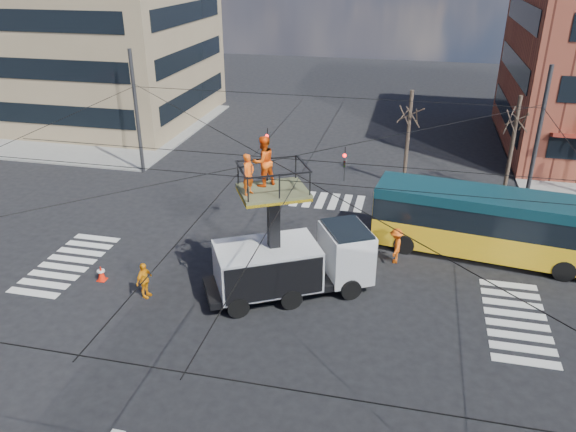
{
  "coord_description": "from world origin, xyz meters",
  "views": [
    {
      "loc": [
        5.27,
        -20.07,
        13.23
      ],
      "look_at": [
        -0.0,
        2.84,
        2.21
      ],
      "focal_mm": 35.0,
      "sensor_mm": 36.0,
      "label": 1
    }
  ],
  "objects_px": {
    "utility_truck": "(292,247)",
    "traffic_cone": "(101,273)",
    "flagger": "(396,246)",
    "city_bus": "(492,223)",
    "worker_ground": "(144,280)"
  },
  "relations": [
    {
      "from": "traffic_cone",
      "to": "flagger",
      "type": "bearing_deg",
      "value": 19.93
    },
    {
      "from": "utility_truck",
      "to": "worker_ground",
      "type": "relative_size",
      "value": 4.49
    },
    {
      "from": "city_bus",
      "to": "utility_truck",
      "type": "bearing_deg",
      "value": -140.61
    },
    {
      "from": "traffic_cone",
      "to": "utility_truck",
      "type": "bearing_deg",
      "value": 6.74
    },
    {
      "from": "worker_ground",
      "to": "flagger",
      "type": "xyz_separation_m",
      "value": [
        10.13,
        5.38,
        0.06
      ]
    },
    {
      "from": "utility_truck",
      "to": "city_bus",
      "type": "bearing_deg",
      "value": 2.85
    },
    {
      "from": "traffic_cone",
      "to": "flagger",
      "type": "height_order",
      "value": "flagger"
    },
    {
      "from": "utility_truck",
      "to": "city_bus",
      "type": "xyz_separation_m",
      "value": [
        8.47,
        5.2,
        -0.44
      ]
    },
    {
      "from": "city_bus",
      "to": "worker_ground",
      "type": "xyz_separation_m",
      "value": [
        -14.43,
        -6.99,
        -0.92
      ]
    },
    {
      "from": "city_bus",
      "to": "traffic_cone",
      "type": "bearing_deg",
      "value": -152.05
    },
    {
      "from": "utility_truck",
      "to": "traffic_cone",
      "type": "distance_m",
      "value": 8.72
    },
    {
      "from": "utility_truck",
      "to": "flagger",
      "type": "bearing_deg",
      "value": 11.97
    },
    {
      "from": "city_bus",
      "to": "worker_ground",
      "type": "height_order",
      "value": "city_bus"
    },
    {
      "from": "city_bus",
      "to": "flagger",
      "type": "distance_m",
      "value": 4.68
    },
    {
      "from": "utility_truck",
      "to": "city_bus",
      "type": "distance_m",
      "value": 9.95
    }
  ]
}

